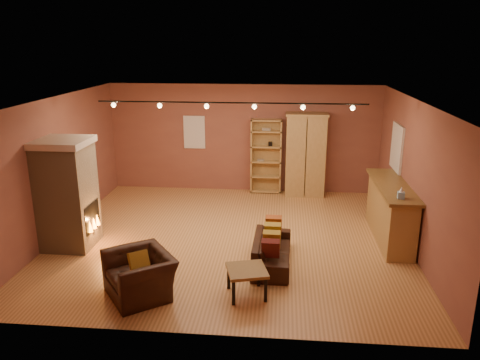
# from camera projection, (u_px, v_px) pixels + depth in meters

# --- Properties ---
(floor) EXTENTS (7.00, 7.00, 0.00)m
(floor) POSITION_uv_depth(u_px,v_px,m) (230.00, 238.00, 9.50)
(floor) COLOR #AA703C
(floor) RESTS_ON ground
(ceiling) EXTENTS (7.00, 7.00, 0.00)m
(ceiling) POSITION_uv_depth(u_px,v_px,m) (229.00, 100.00, 8.70)
(ceiling) COLOR #56381B
(ceiling) RESTS_ON back_wall
(back_wall) EXTENTS (7.00, 0.02, 2.80)m
(back_wall) POSITION_uv_depth(u_px,v_px,m) (244.00, 139.00, 12.20)
(back_wall) COLOR brown
(back_wall) RESTS_ON floor
(left_wall) EXTENTS (0.02, 6.50, 2.80)m
(left_wall) POSITION_uv_depth(u_px,v_px,m) (57.00, 168.00, 9.41)
(left_wall) COLOR brown
(left_wall) RESTS_ON floor
(right_wall) EXTENTS (0.02, 6.50, 2.80)m
(right_wall) POSITION_uv_depth(u_px,v_px,m) (414.00, 177.00, 8.79)
(right_wall) COLOR brown
(right_wall) RESTS_ON floor
(fireplace) EXTENTS (1.01, 0.98, 2.12)m
(fireplace) POSITION_uv_depth(u_px,v_px,m) (68.00, 194.00, 8.89)
(fireplace) COLOR tan
(fireplace) RESTS_ON floor
(back_window) EXTENTS (0.56, 0.04, 0.86)m
(back_window) POSITION_uv_depth(u_px,v_px,m) (194.00, 132.00, 12.25)
(back_window) COLOR silver
(back_window) RESTS_ON back_wall
(bookcase) EXTENTS (0.79, 0.31, 1.94)m
(bookcase) POSITION_uv_depth(u_px,v_px,m) (266.00, 155.00, 12.17)
(bookcase) COLOR tan
(bookcase) RESTS_ON floor
(armoire) EXTENTS (1.05, 0.60, 2.13)m
(armoire) POSITION_uv_depth(u_px,v_px,m) (305.00, 155.00, 11.89)
(armoire) COLOR tan
(armoire) RESTS_ON floor
(bar_counter) EXTENTS (0.64, 2.39, 1.14)m
(bar_counter) POSITION_uv_depth(u_px,v_px,m) (390.00, 211.00, 9.35)
(bar_counter) COLOR tan
(bar_counter) RESTS_ON floor
(tissue_box) EXTENTS (0.14, 0.14, 0.23)m
(tissue_box) POSITION_uv_depth(u_px,v_px,m) (401.00, 194.00, 8.35)
(tissue_box) COLOR #86B4D7
(tissue_box) RESTS_ON bar_counter
(right_window) EXTENTS (0.05, 0.90, 1.00)m
(right_window) POSITION_uv_depth(u_px,v_px,m) (397.00, 147.00, 10.06)
(right_window) COLOR silver
(right_window) RESTS_ON right_wall
(loveseat) EXTENTS (0.52, 1.67, 0.72)m
(loveseat) POSITION_uv_depth(u_px,v_px,m) (272.00, 245.00, 8.36)
(loveseat) COLOR black
(loveseat) RESTS_ON floor
(armchair) EXTENTS (1.18, 1.25, 0.92)m
(armchair) POSITION_uv_depth(u_px,v_px,m) (139.00, 268.00, 7.27)
(armchair) COLOR black
(armchair) RESTS_ON floor
(coffee_table) EXTENTS (0.73, 0.73, 0.45)m
(coffee_table) POSITION_uv_depth(u_px,v_px,m) (247.00, 273.00, 7.28)
(coffee_table) COLOR brown
(coffee_table) RESTS_ON floor
(track_rail) EXTENTS (5.20, 0.09, 0.13)m
(track_rail) POSITION_uv_depth(u_px,v_px,m) (230.00, 104.00, 8.92)
(track_rail) COLOR black
(track_rail) RESTS_ON ceiling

